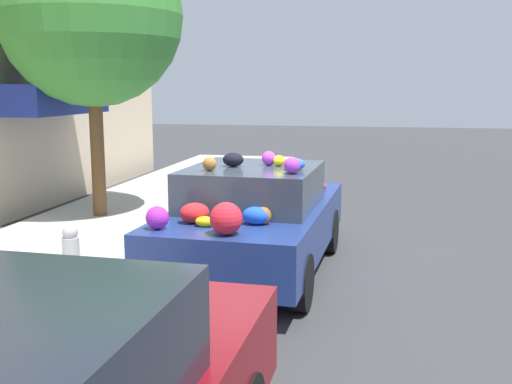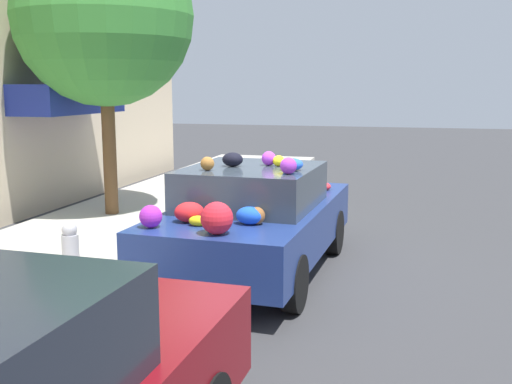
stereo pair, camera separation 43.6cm
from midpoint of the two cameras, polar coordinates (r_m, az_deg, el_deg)
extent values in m
plane|color=#38383A|center=(7.97, 0.63, -7.59)|extent=(60.00, 60.00, 0.00)
cube|color=#B2ADA3|center=(8.98, -16.38, -5.51)|extent=(24.00, 3.20, 0.14)
cube|color=navy|center=(12.07, -16.28, 8.49)|extent=(2.67, 0.90, 0.55)
cylinder|color=brown|center=(10.97, -12.69, 4.10)|extent=(0.24, 0.24, 2.38)
sphere|color=#388433|center=(10.98, -13.16, 16.01)|extent=(3.11, 3.11, 3.11)
cylinder|color=#B2B2B7|center=(7.40, -15.60, -6.01)|extent=(0.20, 0.20, 0.55)
sphere|color=#B2B2B7|center=(7.32, -15.73, -3.49)|extent=(0.18, 0.18, 0.18)
cube|color=navy|center=(7.78, 1.61, -3.29)|extent=(3.98, 1.95, 0.61)
cube|color=#333D47|center=(7.52, 1.30, 0.54)|extent=(1.82, 1.64, 0.50)
cylinder|color=black|center=(9.21, -1.23, -3.12)|extent=(0.65, 0.21, 0.64)
cylinder|color=black|center=(8.83, 8.90, -3.81)|extent=(0.65, 0.21, 0.64)
cylinder|color=black|center=(7.04, -7.63, -7.36)|extent=(0.65, 0.21, 0.64)
cylinder|color=black|center=(6.54, 5.62, -8.68)|extent=(0.65, 0.21, 0.64)
sphere|color=#925F2A|center=(7.15, -2.91, 2.71)|extent=(0.21, 0.21, 0.17)
ellipsoid|color=red|center=(8.78, 8.02, 0.52)|extent=(0.25, 0.21, 0.11)
sphere|color=purple|center=(6.86, 4.93, 2.50)|extent=(0.27, 0.27, 0.19)
ellipsoid|color=yellow|center=(7.55, 3.83, 2.98)|extent=(0.19, 0.17, 0.13)
sphere|color=purple|center=(7.60, 2.87, 3.21)|extent=(0.24, 0.24, 0.18)
ellipsoid|color=yellow|center=(6.46, -3.60, -2.77)|extent=(0.14, 0.22, 0.11)
ellipsoid|color=blue|center=(7.17, 5.23, 2.63)|extent=(0.36, 0.35, 0.15)
ellipsoid|color=blue|center=(6.52, 1.30, -2.27)|extent=(0.25, 0.32, 0.20)
ellipsoid|color=brown|center=(6.52, 1.99, -2.28)|extent=(0.26, 0.26, 0.19)
ellipsoid|color=black|center=(7.51, -0.58, 3.11)|extent=(0.30, 0.32, 0.18)
ellipsoid|color=red|center=(6.64, -4.51, -1.94)|extent=(0.39, 0.42, 0.23)
sphere|color=purple|center=(6.42, -8.09, -2.33)|extent=(0.35, 0.35, 0.25)
ellipsoid|color=purple|center=(8.58, 7.45, 0.55)|extent=(0.24, 0.22, 0.18)
sphere|color=red|center=(6.07, -1.70, -2.52)|extent=(0.43, 0.43, 0.34)
camera|label=1|loc=(0.22, -88.37, 0.29)|focal=42.00mm
camera|label=2|loc=(0.22, 91.63, -0.29)|focal=42.00mm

